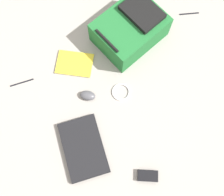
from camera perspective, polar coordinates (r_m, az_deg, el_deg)
ground_plane at (r=1.73m, az=-0.34°, el=1.08°), size 3.86×3.86×0.00m
backpack at (r=1.80m, az=3.74°, el=13.82°), size 0.50×0.52×0.21m
laptop at (r=1.65m, az=-5.85°, el=-10.03°), size 0.40×0.30×0.03m
book_manual at (r=1.80m, az=-7.60°, el=6.92°), size 0.20×0.25×0.01m
computer_mouse at (r=1.71m, az=-4.99°, el=0.53°), size 0.08×0.11×0.04m
cable_coil at (r=1.72m, az=1.85°, el=1.14°), size 0.11×0.11×0.01m
power_brick at (r=1.65m, az=7.28°, el=-15.43°), size 0.07×0.12×0.03m
pen_black at (r=1.83m, az=-17.90°, el=3.05°), size 0.05×0.15×0.01m
pen_blue at (r=2.03m, az=15.43°, el=16.28°), size 0.02×0.13×0.01m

